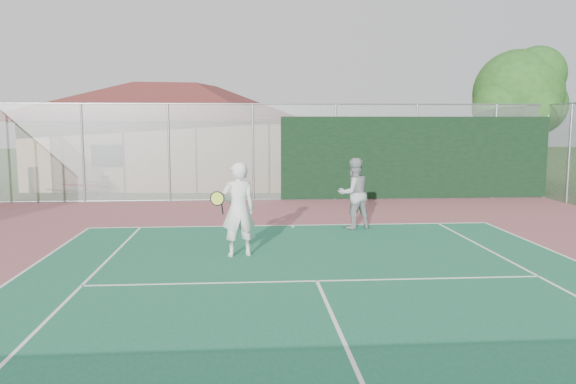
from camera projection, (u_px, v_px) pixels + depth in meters
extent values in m
cylinder|color=gray|center=(83.00, 153.00, 19.80)|extent=(0.08, 0.08, 3.50)
cylinder|color=gray|center=(169.00, 153.00, 20.02)|extent=(0.08, 0.08, 3.50)
cylinder|color=gray|center=(253.00, 153.00, 20.24)|extent=(0.08, 0.08, 3.50)
cylinder|color=gray|center=(335.00, 152.00, 20.45)|extent=(0.08, 0.08, 3.50)
cylinder|color=gray|center=(416.00, 152.00, 20.67)|extent=(0.08, 0.08, 3.50)
cylinder|color=gray|center=(495.00, 152.00, 20.89)|extent=(0.08, 0.08, 3.50)
cylinder|color=gray|center=(547.00, 152.00, 21.04)|extent=(0.08, 0.08, 3.50)
cylinder|color=gray|center=(281.00, 104.00, 20.09)|extent=(20.00, 0.05, 0.05)
cylinder|color=gray|center=(281.00, 199.00, 20.52)|extent=(20.00, 0.05, 0.05)
cube|color=#999EA0|center=(281.00, 153.00, 20.31)|extent=(20.00, 0.02, 3.50)
cube|color=black|center=(416.00, 158.00, 20.65)|extent=(10.00, 0.04, 3.00)
cylinder|color=gray|center=(569.00, 154.00, 19.55)|extent=(0.08, 0.08, 3.50)
cube|color=tan|center=(179.00, 152.00, 26.35)|extent=(12.14, 8.66, 2.88)
cube|color=maroon|center=(178.00, 121.00, 26.17)|extent=(12.66, 9.18, 0.17)
pyramid|color=maroon|center=(177.00, 84.00, 25.96)|extent=(13.36, 9.52, 1.73)
cube|color=black|center=(215.00, 168.00, 22.72)|extent=(0.86, 0.06, 2.01)
cube|color=#AD2D27|center=(76.00, 185.00, 22.65)|extent=(2.78, 1.46, 0.05)
cube|color=#B2B5BA|center=(74.00, 190.00, 22.43)|extent=(2.77, 1.44, 0.04)
cube|color=#AD2D27|center=(79.00, 175.00, 23.14)|extent=(2.78, 1.46, 0.05)
cube|color=#B2B5BA|center=(78.00, 180.00, 22.92)|extent=(2.77, 1.44, 0.04)
cube|color=#AD2D27|center=(83.00, 166.00, 23.63)|extent=(2.78, 1.46, 0.05)
cube|color=#B2B5BA|center=(81.00, 171.00, 23.41)|extent=(2.77, 1.44, 0.04)
cube|color=#B2B5BA|center=(45.00, 179.00, 23.06)|extent=(0.78, 1.62, 1.07)
cube|color=#B2B5BA|center=(113.00, 178.00, 23.26)|extent=(0.78, 1.62, 1.07)
cylinder|color=#3B2915|center=(515.00, 154.00, 22.95)|extent=(0.40, 0.40, 3.10)
sphere|color=#1E4C17|center=(518.00, 94.00, 22.65)|extent=(3.54, 3.54, 3.54)
sphere|color=#1E4C17|center=(537.00, 105.00, 23.10)|extent=(2.44, 2.44, 2.44)
sphere|color=#1E4C17|center=(501.00, 107.00, 22.21)|extent=(2.21, 2.21, 2.21)
sphere|color=#1E4C17|center=(535.00, 110.00, 21.76)|extent=(1.99, 1.99, 1.99)
sphere|color=#1E4C17|center=(500.00, 100.00, 23.53)|extent=(2.21, 2.21, 2.21)
sphere|color=#1E4C17|center=(537.00, 74.00, 22.38)|extent=(2.21, 2.21, 2.21)
imported|color=white|center=(238.00, 210.00, 11.82)|extent=(0.82, 0.63, 2.00)
imported|color=#9A9D9F|center=(354.00, 194.00, 14.93)|extent=(1.09, 0.96, 1.88)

